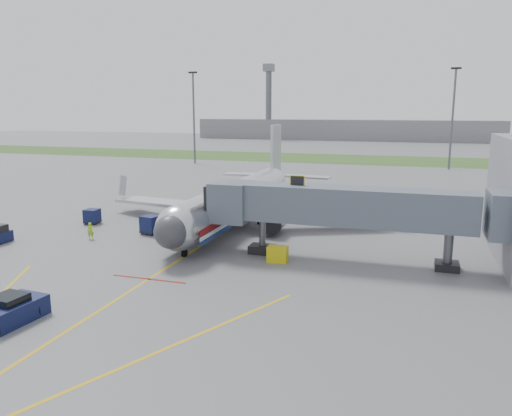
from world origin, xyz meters
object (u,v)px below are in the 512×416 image
(belt_loader, at_px, (199,214))
(pushback_tug, at_px, (10,311))
(ramp_worker, at_px, (91,231))
(airliner, at_px, (237,199))

(belt_loader, bearing_deg, pushback_tug, -88.09)
(pushback_tug, bearing_deg, belt_loader, 91.91)
(ramp_worker, bearing_deg, pushback_tug, -109.35)
(pushback_tug, bearing_deg, airliner, 81.95)
(ramp_worker, bearing_deg, belt_loader, 20.87)
(belt_loader, xyz_separation_m, ramp_worker, (-6.10, -11.53, 0.29))
(belt_loader, bearing_deg, airliner, -9.08)
(airliner, xyz_separation_m, belt_loader, (-4.97, 0.79, -2.12))
(belt_loader, distance_m, ramp_worker, 13.04)
(airliner, relative_size, belt_loader, 8.12)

